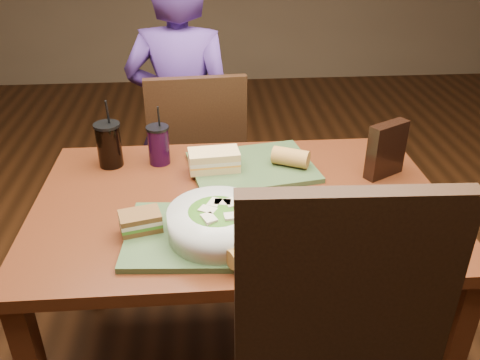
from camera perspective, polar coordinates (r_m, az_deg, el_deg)
name	(u,v)px	position (r m, az deg, el deg)	size (l,w,h in m)	color
dining_table	(240,223)	(1.67, 0.00, -4.81)	(1.30, 0.85, 0.75)	#4E220F
chair_far	(199,161)	(2.33, -4.62, 2.13)	(0.44, 0.44, 0.96)	black
diner	(183,119)	(2.38, -6.45, 6.86)	(0.51, 0.33, 1.39)	#482A74
tray_near	(201,235)	(1.45, -4.39, -6.15)	(0.42, 0.32, 0.02)	#344927
tray_far	(252,167)	(1.79, 1.38, 1.47)	(0.42, 0.32, 0.02)	#344927
salad_bowl	(217,221)	(1.40, -2.56, -4.64)	(0.27, 0.27, 0.09)	silver
soup_bowl	(354,215)	(1.53, 12.68, -3.83)	(0.19, 0.19, 0.06)	white
sandwich_near	(140,221)	(1.46, -11.13, -4.56)	(0.13, 0.10, 0.05)	#593819
sandwich_far	(214,160)	(1.75, -2.94, 2.25)	(0.18, 0.11, 0.07)	tan
baguette_near	(247,253)	(1.32, 0.82, -8.21)	(0.05, 0.05, 0.11)	#AD7533
baguette_far	(291,157)	(1.78, 5.71, 2.56)	(0.06, 0.06, 0.13)	#AD7533
cup_cola	(109,145)	(1.85, -14.48, 3.88)	(0.09, 0.09, 0.25)	black
cup_berry	(159,145)	(1.83, -9.12, 3.94)	(0.08, 0.08, 0.22)	black
chip_bag	(386,150)	(1.79, 16.10, 3.28)	(0.15, 0.05, 0.19)	black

